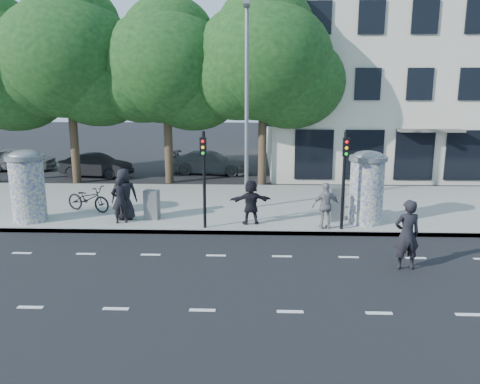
{
  "coord_description": "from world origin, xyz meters",
  "views": [
    {
      "loc": [
        1.22,
        -12.0,
        4.93
      ],
      "look_at": [
        0.65,
        3.5,
        1.52
      ],
      "focal_mm": 35.0,
      "sensor_mm": 36.0,
      "label": 1
    }
  ],
  "objects_px": {
    "traffic_pole_near": "(204,170)",
    "street_lamp": "(247,93)",
    "ped_f": "(251,202)",
    "cabinet_right": "(335,204)",
    "ped_a": "(124,194)",
    "ad_column_left": "(27,184)",
    "ad_column_right": "(367,186)",
    "man_road": "(407,235)",
    "ped_e": "(326,206)",
    "cabinet_left": "(152,205)",
    "traffic_pole_far": "(344,171)",
    "bicycle": "(88,199)",
    "car_mid": "(96,165)",
    "car_right": "(210,162)",
    "car_left": "(20,159)",
    "ped_b": "(120,200)"
  },
  "relations": [
    {
      "from": "ped_e",
      "to": "ad_column_left",
      "type": "bearing_deg",
      "value": -11.58
    },
    {
      "from": "ped_a",
      "to": "ad_column_left",
      "type": "bearing_deg",
      "value": -11.98
    },
    {
      "from": "cabinet_left",
      "to": "car_mid",
      "type": "height_order",
      "value": "car_mid"
    },
    {
      "from": "ad_column_right",
      "to": "man_road",
      "type": "xyz_separation_m",
      "value": [
        0.19,
        -4.16,
        -0.54
      ]
    },
    {
      "from": "traffic_pole_near",
      "to": "ped_b",
      "type": "distance_m",
      "value": 3.42
    },
    {
      "from": "ad_column_right",
      "to": "cabinet_left",
      "type": "xyz_separation_m",
      "value": [
        -7.92,
        0.22,
        -0.84
      ]
    },
    {
      "from": "cabinet_left",
      "to": "car_right",
      "type": "bearing_deg",
      "value": 90.9
    },
    {
      "from": "cabinet_left",
      "to": "car_right",
      "type": "relative_size",
      "value": 0.24
    },
    {
      "from": "ad_column_right",
      "to": "car_right",
      "type": "xyz_separation_m",
      "value": [
        -6.75,
        10.84,
        -0.86
      ]
    },
    {
      "from": "bicycle",
      "to": "car_right",
      "type": "distance_m",
      "value": 10.38
    },
    {
      "from": "traffic_pole_far",
      "to": "bicycle",
      "type": "relative_size",
      "value": 1.71
    },
    {
      "from": "traffic_pole_near",
      "to": "street_lamp",
      "type": "xyz_separation_m",
      "value": [
        1.4,
        2.84,
        2.56
      ]
    },
    {
      "from": "cabinet_left",
      "to": "ped_f",
      "type": "bearing_deg",
      "value": -0.97
    },
    {
      "from": "ped_f",
      "to": "cabinet_right",
      "type": "distance_m",
      "value": 3.17
    },
    {
      "from": "ad_column_right",
      "to": "car_mid",
      "type": "xyz_separation_m",
      "value": [
        -13.2,
        9.5,
        -0.87
      ]
    },
    {
      "from": "traffic_pole_far",
      "to": "ped_a",
      "type": "relative_size",
      "value": 1.75
    },
    {
      "from": "traffic_pole_near",
      "to": "cabinet_right",
      "type": "distance_m",
      "value": 5.09
    },
    {
      "from": "street_lamp",
      "to": "car_right",
      "type": "xyz_separation_m",
      "value": [
        -2.35,
        8.9,
        -4.12
      ]
    },
    {
      "from": "ad_column_left",
      "to": "traffic_pole_near",
      "type": "height_order",
      "value": "traffic_pole_near"
    },
    {
      "from": "ped_f",
      "to": "car_mid",
      "type": "distance_m",
      "value": 13.33
    },
    {
      "from": "traffic_pole_far",
      "to": "ped_b",
      "type": "relative_size",
      "value": 1.99
    },
    {
      "from": "ad_column_left",
      "to": "ped_b",
      "type": "height_order",
      "value": "ad_column_left"
    },
    {
      "from": "ped_f",
      "to": "cabinet_right",
      "type": "relative_size",
      "value": 1.29
    },
    {
      "from": "ad_column_right",
      "to": "ped_b",
      "type": "relative_size",
      "value": 1.55
    },
    {
      "from": "traffic_pole_near",
      "to": "ped_e",
      "type": "distance_m",
      "value": 4.41
    },
    {
      "from": "bicycle",
      "to": "car_mid",
      "type": "xyz_separation_m",
      "value": [
        -2.49,
        8.26,
        -0.01
      ]
    },
    {
      "from": "street_lamp",
      "to": "traffic_pole_far",
      "type": "bearing_deg",
      "value": -39.88
    },
    {
      "from": "ped_a",
      "to": "bicycle",
      "type": "bearing_deg",
      "value": -49.29
    },
    {
      "from": "traffic_pole_far",
      "to": "ped_b",
      "type": "xyz_separation_m",
      "value": [
        -7.95,
        0.55,
        -1.22
      ]
    },
    {
      "from": "man_road",
      "to": "car_right",
      "type": "distance_m",
      "value": 16.53
    },
    {
      "from": "ped_e",
      "to": "man_road",
      "type": "distance_m",
      "value": 3.75
    },
    {
      "from": "traffic_pole_near",
      "to": "ped_f",
      "type": "bearing_deg",
      "value": 20.2
    },
    {
      "from": "cabinet_left",
      "to": "street_lamp",
      "type": "bearing_deg",
      "value": 33.13
    },
    {
      "from": "ped_a",
      "to": "car_mid",
      "type": "distance_m",
      "value": 10.36
    },
    {
      "from": "traffic_pole_far",
      "to": "ad_column_left",
      "type": "bearing_deg",
      "value": 176.45
    },
    {
      "from": "ad_column_right",
      "to": "traffic_pole_near",
      "type": "relative_size",
      "value": 0.78
    },
    {
      "from": "cabinet_right",
      "to": "car_mid",
      "type": "relative_size",
      "value": 0.31
    },
    {
      "from": "traffic_pole_near",
      "to": "bicycle",
      "type": "distance_m",
      "value": 5.58
    },
    {
      "from": "ad_column_right",
      "to": "traffic_pole_near",
      "type": "distance_m",
      "value": 5.91
    },
    {
      "from": "bicycle",
      "to": "street_lamp",
      "type": "bearing_deg",
      "value": -63.93
    },
    {
      "from": "ped_f",
      "to": "cabinet_right",
      "type": "height_order",
      "value": "ped_f"
    },
    {
      "from": "street_lamp",
      "to": "bicycle",
      "type": "distance_m",
      "value": 7.57
    },
    {
      "from": "car_right",
      "to": "traffic_pole_near",
      "type": "bearing_deg",
      "value": -168.03
    },
    {
      "from": "ped_f",
      "to": "car_mid",
      "type": "xyz_separation_m",
      "value": [
        -9.02,
        9.81,
        -0.3
      ]
    },
    {
      "from": "ad_column_right",
      "to": "car_left",
      "type": "height_order",
      "value": "ad_column_right"
    },
    {
      "from": "car_mid",
      "to": "car_right",
      "type": "relative_size",
      "value": 0.87
    },
    {
      "from": "cabinet_right",
      "to": "car_left",
      "type": "bearing_deg",
      "value": 124.4
    },
    {
      "from": "ped_b",
      "to": "ped_e",
      "type": "xyz_separation_m",
      "value": [
        7.38,
        -0.49,
        -0.03
      ]
    },
    {
      "from": "ped_a",
      "to": "ped_e",
      "type": "height_order",
      "value": "ped_a"
    },
    {
      "from": "ped_f",
      "to": "bicycle",
      "type": "xyz_separation_m",
      "value": [
        -6.53,
        1.55,
        -0.29
      ]
    }
  ]
}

